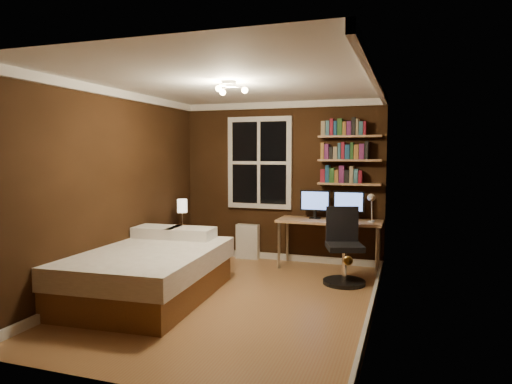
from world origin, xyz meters
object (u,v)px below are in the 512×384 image
(nightstand, at_px, (183,246))
(desk_lamp, at_px, (371,208))
(bed, at_px, (147,272))
(desk, at_px, (329,224))
(monitor_left, at_px, (315,204))
(bedside_lamp, at_px, (182,213))
(monitor_right, at_px, (349,206))
(office_chair, at_px, (344,255))
(radiator, at_px, (248,242))

(nightstand, bearing_deg, desk_lamp, 28.70)
(desk_lamp, bearing_deg, bed, -141.44)
(desk, xyz_separation_m, monitor_left, (-0.23, 0.08, 0.28))
(bedside_lamp, distance_m, monitor_right, 2.49)
(bed, bearing_deg, monitor_left, 49.40)
(bedside_lamp, relative_size, office_chair, 0.44)
(desk, height_order, monitor_left, monitor_left)
(nightstand, height_order, desk, desk)
(nightstand, height_order, office_chair, office_chair)
(bed, height_order, office_chair, office_chair)
(desk, height_order, office_chair, office_chair)
(bedside_lamp, xyz_separation_m, desk_lamp, (2.75, 0.42, 0.15))
(bed, relative_size, desk_lamp, 5.00)
(bed, bearing_deg, desk_lamp, 34.96)
(monitor_left, distance_m, desk_lamp, 0.86)
(nightstand, distance_m, bedside_lamp, 0.51)
(radiator, distance_m, desk_lamp, 2.09)
(bed, height_order, nightstand, bed)
(desk, bearing_deg, radiator, 171.56)
(monitor_right, height_order, office_chair, monitor_right)
(radiator, relative_size, monitor_right, 1.23)
(bedside_lamp, bearing_deg, office_chair, -4.33)
(monitor_left, xyz_separation_m, office_chair, (0.54, -0.79, -0.56))
(office_chair, bearing_deg, bedside_lamp, 157.30)
(bed, relative_size, monitor_right, 4.86)
(office_chair, bearing_deg, monitor_left, 106.33)
(desk, relative_size, monitor_left, 3.36)
(bedside_lamp, height_order, desk_lamp, desk_lamp)
(bed, distance_m, monitor_left, 2.72)
(bedside_lamp, bearing_deg, monitor_left, 17.41)
(monitor_right, bearing_deg, bedside_lamp, -166.03)
(nightstand, bearing_deg, office_chair, 15.64)
(desk, xyz_separation_m, monitor_right, (0.27, 0.08, 0.28))
(monitor_right, bearing_deg, bed, -134.69)
(desk, distance_m, monitor_left, 0.37)
(radiator, relative_size, desk, 0.37)
(bed, relative_size, desk, 1.45)
(bed, height_order, monitor_right, monitor_right)
(bedside_lamp, bearing_deg, bed, -78.17)
(radiator, height_order, monitor_left, monitor_left)
(nightstand, height_order, bedside_lamp, bedside_lamp)
(bed, distance_m, radiator, 2.29)
(radiator, xyz_separation_m, monitor_left, (1.12, -0.12, 0.66))
(monitor_left, relative_size, monitor_right, 1.00)
(desk, relative_size, office_chair, 1.53)
(radiator, distance_m, desk, 1.42)
(radiator, distance_m, monitor_left, 1.30)
(bedside_lamp, distance_m, monitor_left, 2.01)
(monitor_left, xyz_separation_m, monitor_right, (0.50, 0.00, 0.00))
(desk, bearing_deg, bed, -131.84)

